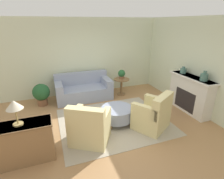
{
  "coord_description": "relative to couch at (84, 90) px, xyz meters",
  "views": [
    {
      "loc": [
        -1.53,
        -4.01,
        2.64
      ],
      "look_at": [
        0.15,
        0.55,
        0.75
      ],
      "focal_mm": 28.0,
      "sensor_mm": 36.0,
      "label": 1
    }
  ],
  "objects": [
    {
      "name": "table_lamp",
      "position": [
        -1.75,
        -2.66,
        0.9
      ],
      "size": [
        0.3,
        0.3,
        0.5
      ],
      "color": "tan",
      "rests_on": "dresser"
    },
    {
      "name": "potted_plant_on_side_table",
      "position": [
        1.44,
        -0.15,
        0.49
      ],
      "size": [
        0.27,
        0.27,
        0.35
      ],
      "color": "brown",
      "rests_on": "side_table"
    },
    {
      "name": "ottoman_table",
      "position": [
        0.52,
        -1.98,
        -0.04
      ],
      "size": [
        0.87,
        0.87,
        0.45
      ],
      "color": "#8E99B2",
      "rests_on": "rug"
    },
    {
      "name": "side_table",
      "position": [
        1.44,
        -0.15,
        0.11
      ],
      "size": [
        0.59,
        0.59,
        0.63
      ],
      "color": "olive",
      "rests_on": "ground_plane"
    },
    {
      "name": "couch",
      "position": [
        0.0,
        0.0,
        0.0
      ],
      "size": [
        1.95,
        0.97,
        0.91
      ],
      "color": "#8E99B2",
      "rests_on": "ground_plane"
    },
    {
      "name": "fireplace",
      "position": [
        2.89,
        -2.09,
        0.26
      ],
      "size": [
        0.44,
        1.56,
        1.12
      ],
      "color": "silver",
      "rests_on": "ground_plane"
    },
    {
      "name": "wall_back",
      "position": [
        0.46,
        0.63,
        1.07
      ],
      "size": [
        8.94,
        0.12,
        2.8
      ],
      "color": "beige",
      "rests_on": "ground_plane"
    },
    {
      "name": "vase_mantel_near",
      "position": [
        2.88,
        -1.69,
        0.87
      ],
      "size": [
        0.2,
        0.2,
        0.21
      ],
      "color": "#477066",
      "rests_on": "fireplace"
    },
    {
      "name": "armchair_left",
      "position": [
        -0.38,
        -2.55,
        0.06
      ],
      "size": [
        1.1,
        1.07,
        0.98
      ],
      "color": "beige",
      "rests_on": "rug"
    },
    {
      "name": "wall_right",
      "position": [
        3.14,
        -1.9,
        1.07
      ],
      "size": [
        0.12,
        9.24,
        2.8
      ],
      "color": "beige",
      "rests_on": "ground_plane"
    },
    {
      "name": "dresser",
      "position": [
        -1.75,
        -2.66,
        0.1
      ],
      "size": [
        1.2,
        0.49,
        0.84
      ],
      "color": "olive",
      "rests_on": "ground_plane"
    },
    {
      "name": "vase_mantel_far",
      "position": [
        2.88,
        -2.49,
        0.9
      ],
      "size": [
        0.2,
        0.2,
        0.28
      ],
      "color": "#477066",
      "rests_on": "fireplace"
    },
    {
      "name": "potted_plant_floor",
      "position": [
        -1.42,
        -0.08,
        0.09
      ],
      "size": [
        0.55,
        0.55,
        0.74
      ],
      "color": "brown",
      "rests_on": "ground_plane"
    },
    {
      "name": "armchair_right",
      "position": [
        1.3,
        -2.55,
        0.06
      ],
      "size": [
        1.1,
        1.07,
        0.98
      ],
      "color": "beige",
      "rests_on": "rug"
    },
    {
      "name": "ground_plane",
      "position": [
        0.46,
        -1.9,
        -0.33
      ],
      "size": [
        16.0,
        16.0,
        0.0
      ],
      "primitive_type": "plane",
      "color": "#AD7F51"
    },
    {
      "name": "rug",
      "position": [
        0.46,
        -1.9,
        -0.33
      ],
      "size": [
        2.96,
        2.51,
        0.01
      ],
      "color": "#B2A893",
      "rests_on": "ground_plane"
    }
  ]
}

